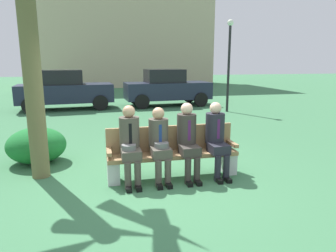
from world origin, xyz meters
TOP-DOWN VIEW (x-y plane):
  - ground_plane at (0.00, 0.00)m, footprint 80.00×80.00m
  - park_bench at (0.26, 0.23)m, footprint 2.31×0.44m
  - seated_man_leftmost at (-0.50, 0.10)m, footprint 0.34×0.72m
  - seated_man_centerleft at (0.01, 0.10)m, footprint 0.34×0.72m
  - seated_man_centerright at (0.51, 0.11)m, footprint 0.34×0.72m
  - seated_man_rightmost at (1.04, 0.11)m, footprint 0.34×0.72m
  - shrub_near_bench at (-2.24, 1.57)m, footprint 1.16×1.06m
  - parked_car_near at (-2.34, 8.87)m, footprint 4.01×1.97m
  - parked_car_far at (2.16, 9.01)m, footprint 3.98×1.87m
  - street_lamp at (4.19, 6.72)m, footprint 0.24×0.24m
  - building_backdrop at (1.68, 23.08)m, footprint 14.24×7.94m

SIDE VIEW (x-z plane):
  - ground_plane at x=0.00m, z-range 0.00..0.00m
  - shrub_near_bench at x=-2.24m, z-range 0.00..0.73m
  - park_bench at x=0.26m, z-range -0.01..0.89m
  - seated_man_centerleft at x=0.01m, z-range 0.07..1.34m
  - seated_man_leftmost at x=-0.50m, z-range 0.07..1.39m
  - seated_man_rightmost at x=1.04m, z-range 0.08..1.40m
  - seated_man_centerright at x=0.51m, z-range 0.08..1.41m
  - parked_car_near at x=-2.34m, z-range 0.00..1.68m
  - parked_car_far at x=2.16m, z-range 0.00..1.68m
  - street_lamp at x=4.19m, z-range 0.41..4.04m
  - building_backdrop at x=1.68m, z-range 0.02..11.44m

